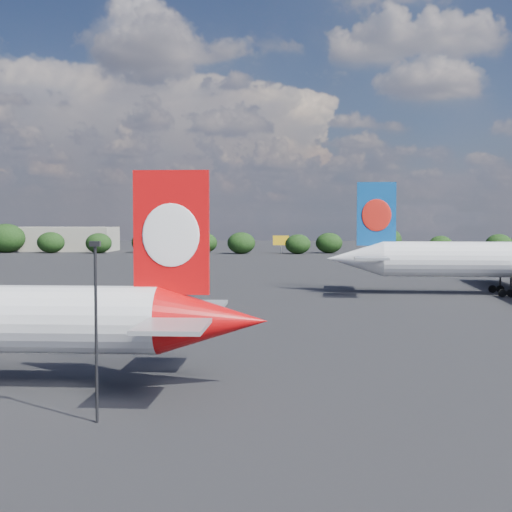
{
  "coord_description": "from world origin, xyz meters",
  "views": [
    {
      "loc": [
        19.66,
        -40.59,
        10.76
      ],
      "look_at": [
        16.0,
        12.0,
        8.0
      ],
      "focal_mm": 50.0,
      "sensor_mm": 36.0,
      "label": 1
    }
  ],
  "objects": [
    {
      "name": "highway_sign",
      "position": [
        -18.0,
        176.0,
        3.13
      ],
      "size": [
        6.0,
        0.3,
        4.5
      ],
      "color": "#125C1A",
      "rests_on": "ground"
    },
    {
      "name": "terminal_building",
      "position": [
        -65.0,
        192.0,
        4.0
      ],
      "size": [
        42.0,
        16.0,
        8.0
      ],
      "color": "gray",
      "rests_on": "ground"
    },
    {
      "name": "china_southern_airliner",
      "position": [
        48.13,
        61.61,
        4.86
      ],
      "size": [
        48.86,
        46.4,
        15.97
      ],
      "color": "white",
      "rests_on": "ground"
    },
    {
      "name": "ground",
      "position": [
        0.0,
        60.0,
        0.0
      ],
      "size": [
        500.0,
        500.0,
        0.0
      ],
      "primitive_type": "plane",
      "color": "black",
      "rests_on": "ground"
    },
    {
      "name": "horizon_treeline",
      "position": [
        0.47,
        178.85,
        3.78
      ],
      "size": [
        207.74,
        15.3,
        9.2
      ],
      "color": "black",
      "rests_on": "ground"
    },
    {
      "name": "billboard_yellow",
      "position": [
        12.0,
        182.0,
        3.87
      ],
      "size": [
        5.0,
        0.3,
        5.5
      ],
      "color": "yellow",
      "rests_on": "ground"
    },
    {
      "name": "apron_lamp_post",
      "position": [
        8.7,
        -4.15,
        5.43
      ],
      "size": [
        0.55,
        0.3,
        9.6
      ],
      "color": "black",
      "rests_on": "ground"
    }
  ]
}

